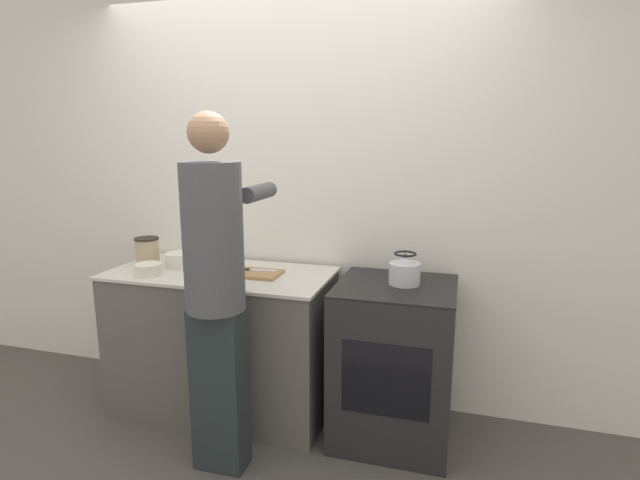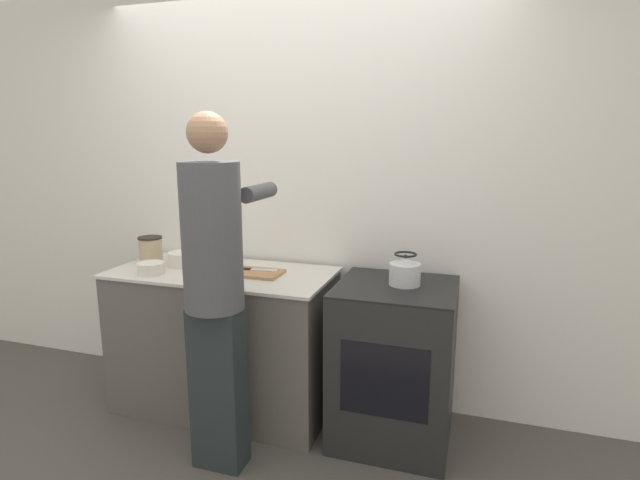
# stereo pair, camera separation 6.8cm
# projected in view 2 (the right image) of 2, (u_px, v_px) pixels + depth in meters

# --- Properties ---
(ground_plane) EXTENTS (12.00, 12.00, 0.00)m
(ground_plane) POSITION_uv_depth(u_px,v_px,m) (258.00, 443.00, 2.77)
(ground_plane) COLOR #4C4742
(wall_back) EXTENTS (8.00, 0.05, 2.60)m
(wall_back) POSITION_uv_depth(u_px,v_px,m) (298.00, 196.00, 3.14)
(wall_back) COLOR white
(wall_back) RESTS_ON ground_plane
(counter) EXTENTS (1.33, 0.64, 0.88)m
(counter) POSITION_uv_depth(u_px,v_px,m) (224.00, 340.00, 3.07)
(counter) COLOR #5B5651
(counter) RESTS_ON ground_plane
(oven) EXTENTS (0.63, 0.60, 0.89)m
(oven) POSITION_uv_depth(u_px,v_px,m) (394.00, 363.00, 2.75)
(oven) COLOR black
(oven) RESTS_ON ground_plane
(person) EXTENTS (0.32, 0.57, 1.78)m
(person) POSITION_uv_depth(u_px,v_px,m) (215.00, 281.00, 2.41)
(person) COLOR #242C2E
(person) RESTS_ON ground_plane
(cutting_board) EXTENTS (0.38, 0.20, 0.02)m
(cutting_board) POSITION_uv_depth(u_px,v_px,m) (250.00, 272.00, 2.92)
(cutting_board) COLOR #A87A4C
(cutting_board) RESTS_ON counter
(knife) EXTENTS (0.26, 0.05, 0.01)m
(knife) POSITION_uv_depth(u_px,v_px,m) (255.00, 269.00, 2.94)
(knife) COLOR silver
(knife) RESTS_ON cutting_board
(kettle) EXTENTS (0.17, 0.17, 0.17)m
(kettle) POSITION_uv_depth(u_px,v_px,m) (405.00, 272.00, 2.66)
(kettle) COLOR silver
(kettle) RESTS_ON oven
(bowl_prep) EXTENTS (0.19, 0.19, 0.09)m
(bowl_prep) POSITION_uv_depth(u_px,v_px,m) (184.00, 259.00, 3.10)
(bowl_prep) COLOR silver
(bowl_prep) RESTS_ON counter
(bowl_mixing) EXTENTS (0.16, 0.16, 0.07)m
(bowl_mixing) POSITION_uv_depth(u_px,v_px,m) (151.00, 268.00, 2.92)
(bowl_mixing) COLOR silver
(bowl_mixing) RESTS_ON counter
(canister_jar) EXTENTS (0.15, 0.15, 0.17)m
(canister_jar) POSITION_uv_depth(u_px,v_px,m) (151.00, 250.00, 3.15)
(canister_jar) COLOR tan
(canister_jar) RESTS_ON counter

